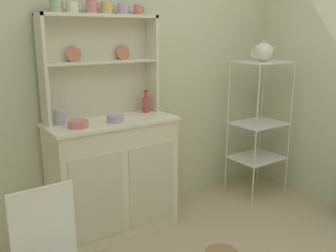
% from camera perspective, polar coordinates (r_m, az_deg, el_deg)
% --- Properties ---
extents(wall_back, '(3.84, 0.05, 2.50)m').
position_cam_1_polar(wall_back, '(3.10, -6.61, 8.67)').
color(wall_back, beige).
rests_on(wall_back, ground).
extents(hutch_cabinet, '(0.98, 0.45, 0.91)m').
position_cam_1_polar(hutch_cabinet, '(2.94, -8.46, -7.47)').
color(hutch_cabinet, silver).
rests_on(hutch_cabinet, ground).
extents(hutch_shelf_unit, '(0.91, 0.18, 0.77)m').
position_cam_1_polar(hutch_shelf_unit, '(2.89, -10.56, 10.12)').
color(hutch_shelf_unit, beige).
rests_on(hutch_shelf_unit, hutch_cabinet).
extents(bakers_rack, '(0.49, 0.38, 1.29)m').
position_cam_1_polar(bakers_rack, '(3.61, 13.91, 1.81)').
color(bakers_rack, silver).
rests_on(bakers_rack, ground).
extents(cup_sage_0, '(0.09, 0.08, 0.09)m').
position_cam_1_polar(cup_sage_0, '(2.74, -16.91, 17.33)').
color(cup_sage_0, '#9EB78E').
rests_on(cup_sage_0, hutch_shelf_unit).
extents(cup_cream_1, '(0.09, 0.08, 0.08)m').
position_cam_1_polar(cup_cream_1, '(2.77, -14.48, 17.31)').
color(cup_cream_1, silver).
rests_on(cup_cream_1, hutch_shelf_unit).
extents(cup_rose_2, '(0.09, 0.08, 0.09)m').
position_cam_1_polar(cup_rose_2, '(2.83, -11.67, 17.57)').
color(cup_rose_2, '#D17A84').
rests_on(cup_rose_2, hutch_shelf_unit).
extents(cup_gold_3, '(0.10, 0.08, 0.09)m').
position_cam_1_polar(cup_gold_3, '(2.88, -9.44, 17.52)').
color(cup_gold_3, '#DBB760').
rests_on(cup_gold_3, hutch_shelf_unit).
extents(cup_lilac_4, '(0.10, 0.08, 0.08)m').
position_cam_1_polar(cup_lilac_4, '(2.94, -6.93, 17.46)').
color(cup_lilac_4, '#B79ECC').
rests_on(cup_lilac_4, hutch_shelf_unit).
extents(cup_terracotta_5, '(0.08, 0.07, 0.08)m').
position_cam_1_polar(cup_terracotta_5, '(3.00, -4.63, 17.42)').
color(cup_terracotta_5, '#C67556').
rests_on(cup_terracotta_5, hutch_shelf_unit).
extents(bowl_mixing_large, '(0.14, 0.14, 0.05)m').
position_cam_1_polar(bowl_mixing_large, '(2.63, -13.67, 0.32)').
color(bowl_mixing_large, '#D17A84').
rests_on(bowl_mixing_large, hutch_cabinet).
extents(bowl_floral_medium, '(0.12, 0.12, 0.05)m').
position_cam_1_polar(bowl_floral_medium, '(2.74, -8.13, 1.14)').
color(bowl_floral_medium, '#B79ECC').
rests_on(bowl_floral_medium, hutch_cabinet).
extents(jam_bottle, '(0.06, 0.06, 0.18)m').
position_cam_1_polar(jam_bottle, '(3.04, -3.42, 3.43)').
color(jam_bottle, '#B74C47').
rests_on(jam_bottle, hutch_cabinet).
extents(utensil_jar, '(0.08, 0.08, 0.24)m').
position_cam_1_polar(utensil_jar, '(2.74, -16.34, 1.45)').
color(utensil_jar, '#B2B7C6').
rests_on(utensil_jar, hutch_cabinet).
extents(porcelain_teapot, '(0.26, 0.17, 0.19)m').
position_cam_1_polar(porcelain_teapot, '(3.53, 14.46, 11.01)').
color(porcelain_teapot, white).
rests_on(porcelain_teapot, bakers_rack).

